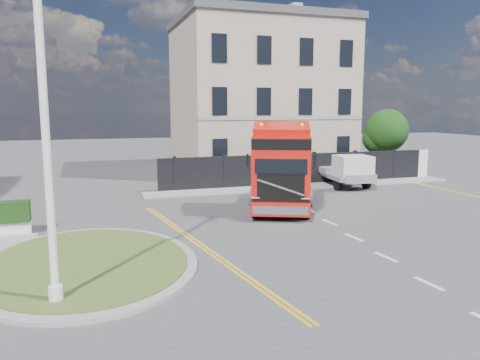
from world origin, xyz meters
name	(u,v)px	position (x,y,z in m)	size (l,w,h in m)	color
ground	(262,226)	(0.00, 0.00, 0.00)	(120.00, 120.00, 0.00)	#424244
traffic_island	(86,263)	(-7.00, -3.00, 0.08)	(6.80, 6.80, 0.17)	gray
hoarding_fence	(308,169)	(6.55, 9.00, 1.00)	(18.80, 0.25, 2.00)	black
georgian_building	(259,96)	(6.00, 16.50, 5.77)	(12.30, 10.30, 12.80)	#B2A08D
tree	(384,133)	(14.38, 12.10, 3.05)	(3.20, 3.20, 4.80)	#382619
pavement_far	(306,186)	(6.00, 8.10, 0.06)	(20.00, 1.60, 0.12)	gray
truck	(281,173)	(1.84, 2.34, 1.83)	(5.06, 7.28, 4.10)	black
flatbed_pickup	(347,170)	(8.27, 7.05, 1.11)	(2.57, 5.15, 2.05)	slate
lamppost_island	(45,125)	(-7.72, -5.91, 4.47)	(0.26, 0.53, 8.58)	white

